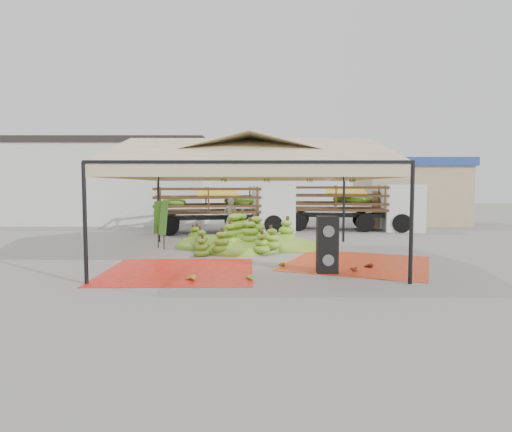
{
  "coord_description": "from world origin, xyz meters",
  "views": [
    {
      "loc": [
        0.16,
        -14.42,
        2.41
      ],
      "look_at": [
        0.2,
        1.5,
        1.3
      ],
      "focal_mm": 30.0,
      "sensor_mm": 36.0,
      "label": 1
    }
  ],
  "objects_px": {
    "truck_right": "(358,202)",
    "vendor": "(231,218)",
    "truck_left": "(230,204)",
    "banana_heap": "(250,232)",
    "speaker_stack": "(327,245)"
  },
  "relations": [
    {
      "from": "speaker_stack",
      "to": "truck_right",
      "type": "distance_m",
      "value": 12.31
    },
    {
      "from": "vendor",
      "to": "truck_right",
      "type": "xyz_separation_m",
      "value": [
        6.77,
        3.98,
        0.6
      ]
    },
    {
      "from": "truck_left",
      "to": "truck_right",
      "type": "relative_size",
      "value": 0.97
    },
    {
      "from": "banana_heap",
      "to": "truck_right",
      "type": "relative_size",
      "value": 0.79
    },
    {
      "from": "banana_heap",
      "to": "speaker_stack",
      "type": "relative_size",
      "value": 3.81
    },
    {
      "from": "vendor",
      "to": "truck_left",
      "type": "height_order",
      "value": "truck_left"
    },
    {
      "from": "banana_heap",
      "to": "speaker_stack",
      "type": "bearing_deg",
      "value": -65.25
    },
    {
      "from": "truck_right",
      "to": "vendor",
      "type": "bearing_deg",
      "value": -140.6
    },
    {
      "from": "banana_heap",
      "to": "truck_left",
      "type": "height_order",
      "value": "truck_left"
    },
    {
      "from": "truck_right",
      "to": "truck_left",
      "type": "bearing_deg",
      "value": -161.66
    },
    {
      "from": "speaker_stack",
      "to": "truck_left",
      "type": "height_order",
      "value": "truck_left"
    },
    {
      "from": "speaker_stack",
      "to": "truck_left",
      "type": "relative_size",
      "value": 0.21
    },
    {
      "from": "vendor",
      "to": "truck_right",
      "type": "relative_size",
      "value": 0.25
    },
    {
      "from": "speaker_stack",
      "to": "truck_right",
      "type": "bearing_deg",
      "value": 74.81
    },
    {
      "from": "vendor",
      "to": "banana_heap",
      "type": "bearing_deg",
      "value": 125.16
    }
  ]
}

